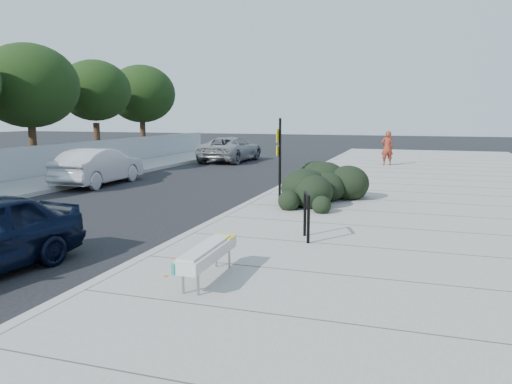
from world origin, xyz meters
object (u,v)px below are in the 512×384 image
bike_rack (307,211)px  pedestrian (387,148)px  wagon_silver (99,166)px  bench (208,254)px  sign_post (279,154)px  suv_silver (231,149)px

bike_rack → pedestrian: pedestrian is taller
bike_rack → wagon_silver: bearing=127.0°
bench → pedestrian: size_ratio=1.03×
bench → bike_rack: (0.98, 3.18, 0.18)m
bench → pedestrian: bearing=83.8°
wagon_silver → sign_post: bearing=163.8°
bench → bike_rack: size_ratio=1.82×
sign_post → suv_silver: bearing=127.5°
bench → pedestrian: pedestrian is taller
bike_rack → wagon_silver: size_ratio=0.23×
bike_rack → sign_post: bearing=93.0°
bike_rack → suv_silver: suv_silver is taller
wagon_silver → suv_silver: size_ratio=0.85×
bench → pedestrian: (1.61, 20.46, 0.48)m
sign_post → pedestrian: 12.80m
bench → sign_post: sign_post is taller
wagon_silver → pedestrian: 15.05m
bench → wagon_silver: bearing=130.9°
sign_post → pedestrian: size_ratio=1.42×
bench → wagon_silver: wagon_silver is taller
bike_rack → pedestrian: (0.63, 17.28, 0.30)m
sign_post → pedestrian: bearing=89.0°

